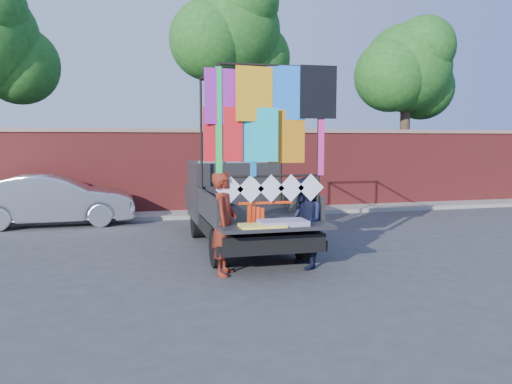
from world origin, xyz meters
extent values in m
plane|color=#38383A|center=(0.00, 0.00, 0.00)|extent=(90.00, 90.00, 0.00)
cube|color=maroon|center=(0.00, 7.00, 1.25)|extent=(30.00, 0.35, 2.50)
cube|color=#8B6D61|center=(0.00, 7.00, 2.55)|extent=(30.00, 0.45, 0.12)
cube|color=gray|center=(0.00, 6.30, 0.06)|extent=(30.00, 1.20, 0.12)
sphere|color=#185016|center=(-5.60, 8.60, 4.55)|extent=(2.40, 2.40, 2.40)
cylinder|color=#38281C|center=(1.00, 8.20, 2.73)|extent=(0.36, 0.36, 5.46)
sphere|color=#185016|center=(1.00, 8.20, 5.85)|extent=(3.20, 3.20, 3.20)
sphere|color=#185016|center=(1.90, 8.60, 5.07)|extent=(2.40, 2.40, 2.40)
sphere|color=#185016|center=(0.20, 7.90, 5.46)|extent=(2.60, 2.60, 2.60)
sphere|color=#185016|center=(1.30, 7.60, 6.63)|extent=(2.20, 2.20, 2.20)
cylinder|color=#38281C|center=(7.50, 8.20, 2.27)|extent=(0.36, 0.36, 4.55)
sphere|color=#185016|center=(7.50, 8.20, 4.88)|extent=(3.20, 3.20, 3.20)
sphere|color=#185016|center=(8.40, 8.60, 4.23)|extent=(2.40, 2.40, 2.40)
sphere|color=#185016|center=(6.70, 7.90, 4.55)|extent=(2.60, 2.60, 2.60)
sphere|color=#185016|center=(7.80, 7.60, 5.52)|extent=(2.20, 2.20, 2.20)
cylinder|color=black|center=(-0.92, 3.05, 0.35)|extent=(0.23, 0.69, 0.69)
cylinder|color=black|center=(-0.92, 0.22, 0.35)|extent=(0.23, 0.69, 0.69)
cylinder|color=black|center=(0.72, 3.05, 0.35)|extent=(0.23, 0.69, 0.69)
cylinder|color=black|center=(0.72, 0.22, 0.35)|extent=(0.23, 0.69, 0.69)
cube|color=black|center=(-0.10, 1.58, 0.52)|extent=(1.78, 4.41, 0.31)
cube|color=black|center=(-0.10, 0.79, 0.82)|extent=(1.89, 2.41, 0.10)
cube|color=black|center=(-1.02, 0.79, 1.05)|extent=(0.06, 2.41, 0.47)
cube|color=black|center=(0.82, 0.79, 1.05)|extent=(0.06, 2.41, 0.47)
cube|color=black|center=(-0.10, 1.98, 1.05)|extent=(1.89, 0.06, 0.47)
cube|color=black|center=(-0.10, 3.00, 1.10)|extent=(1.89, 1.68, 1.31)
cube|color=#8C9EAD|center=(-0.10, 2.52, 1.52)|extent=(1.68, 0.06, 0.58)
cube|color=#8C9EAD|center=(-0.10, 3.78, 1.31)|extent=(1.68, 0.10, 0.73)
cube|color=black|center=(-0.10, 4.15, 0.84)|extent=(1.84, 0.94, 0.58)
cube|color=black|center=(-0.10, -0.68, 0.84)|extent=(1.89, 0.58, 0.06)
cube|color=black|center=(-0.10, -0.43, 0.44)|extent=(1.94, 0.16, 0.19)
cylinder|color=black|center=(-0.96, -0.31, 2.18)|extent=(0.05, 0.05, 2.62)
cylinder|color=black|center=(-0.96, 1.89, 2.18)|extent=(0.05, 0.05, 2.62)
cylinder|color=black|center=(0.76, -0.31, 2.18)|extent=(0.05, 0.05, 2.62)
cylinder|color=black|center=(0.76, 1.89, 2.18)|extent=(0.05, 0.05, 2.62)
cylinder|color=black|center=(-0.10, -0.31, 3.49)|extent=(1.78, 0.05, 0.05)
cylinder|color=black|center=(-0.10, 1.89, 3.49)|extent=(1.78, 0.05, 0.05)
cylinder|color=black|center=(-0.96, 0.79, 3.49)|extent=(0.05, 2.26, 0.05)
cylinder|color=black|center=(0.76, 0.79, 3.49)|extent=(0.05, 2.26, 0.05)
cylinder|color=black|center=(-0.10, -0.31, 1.66)|extent=(1.78, 0.04, 0.04)
cube|color=#B327C5|center=(-0.89, -0.33, 3.02)|extent=(0.65, 0.02, 0.89)
cube|color=#FBAD1A|center=(-0.36, -0.37, 3.02)|extent=(0.65, 0.02, 0.89)
cube|color=#1C7CFF|center=(0.16, -0.33, 3.02)|extent=(0.65, 0.02, 0.89)
cube|color=black|center=(0.69, -0.37, 3.02)|extent=(0.65, 0.02, 0.89)
cube|color=red|center=(-0.89, -0.33, 2.34)|extent=(0.65, 0.02, 0.89)
cube|color=#0EB0C7|center=(-0.36, -0.37, 2.34)|extent=(0.65, 0.02, 0.89)
cube|color=orange|center=(0.16, -0.33, 2.34)|extent=(0.65, 0.02, 0.89)
cube|color=#1AD354|center=(-0.99, -0.35, 2.55)|extent=(0.10, 0.01, 1.78)
cube|color=#EB278D|center=(0.79, -0.35, 2.55)|extent=(0.10, 0.01, 1.78)
cube|color=blue|center=(-0.41, -0.35, 2.55)|extent=(0.10, 0.01, 1.78)
cube|color=white|center=(-0.81, -0.34, 1.45)|extent=(0.47, 0.01, 0.47)
cube|color=white|center=(-0.46, -0.34, 1.45)|extent=(0.47, 0.01, 0.47)
cube|color=white|center=(-0.10, -0.34, 1.45)|extent=(0.47, 0.01, 0.47)
cube|color=white|center=(0.26, -0.34, 1.45)|extent=(0.47, 0.01, 0.47)
cube|color=white|center=(0.61, -0.34, 1.45)|extent=(0.47, 0.01, 0.47)
cube|color=#F43662|center=(0.01, -0.68, 0.91)|extent=(0.79, 0.47, 0.08)
cube|color=#FFEE50|center=(-0.36, -0.75, 0.89)|extent=(0.73, 0.42, 0.04)
imported|color=silver|center=(-4.37, 5.62, 0.68)|extent=(4.17, 1.52, 1.37)
imported|color=maroon|center=(-0.90, -0.30, 0.87)|extent=(0.63, 0.75, 1.75)
imported|color=black|center=(0.55, -0.21, 0.81)|extent=(0.70, 0.85, 1.62)
cube|color=red|center=(-0.17, -0.25, 1.20)|extent=(0.95, 0.08, 0.04)
cube|color=red|center=(-0.47, -0.27, 0.90)|extent=(0.06, 0.02, 0.55)
cube|color=red|center=(-0.39, -0.27, 0.88)|extent=(0.06, 0.02, 0.55)
cube|color=red|center=(-0.31, -0.27, 0.86)|extent=(0.06, 0.02, 0.55)
cube|color=red|center=(-0.23, -0.27, 0.84)|extent=(0.06, 0.02, 0.55)
camera|label=1|loc=(-2.43, -8.41, 2.27)|focal=35.00mm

